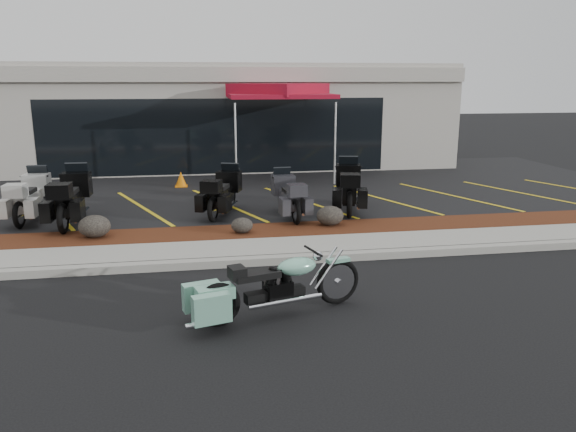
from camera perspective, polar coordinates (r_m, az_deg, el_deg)
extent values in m
plane|color=black|center=(9.91, -4.27, -6.67)|extent=(90.00, 90.00, 0.00)
cube|color=gray|center=(10.73, -4.74, -4.63)|extent=(24.00, 0.25, 0.15)
cube|color=gray|center=(11.40, -5.04, -3.53)|extent=(24.00, 1.20, 0.15)
cube|color=#38130C|center=(12.55, -5.49, -1.90)|extent=(24.00, 1.20, 0.16)
cube|color=black|center=(17.80, -6.78, 2.72)|extent=(26.00, 9.60, 0.15)
cube|color=#ACA79B|center=(23.81, -7.72, 10.14)|extent=(18.00, 8.00, 4.00)
cube|color=black|center=(19.89, -7.25, 8.02)|extent=(12.00, 0.06, 2.60)
cube|color=#ACA79B|center=(19.76, -7.44, 14.08)|extent=(18.00, 0.30, 0.50)
ellipsoid|color=black|center=(12.64, -19.07, -0.99)|extent=(0.68, 0.56, 0.48)
ellipsoid|color=black|center=(12.34, -4.69, -0.95)|extent=(0.48, 0.40, 0.34)
ellipsoid|color=black|center=(12.97, 4.29, 0.04)|extent=(0.64, 0.53, 0.45)
cone|color=orange|center=(18.01, -10.82, 3.71)|extent=(0.45, 0.45, 0.47)
cylinder|color=silver|center=(17.15, -3.01, 7.03)|extent=(0.06, 0.06, 2.59)
cylinder|color=silver|center=(18.79, 5.66, 7.57)|extent=(0.06, 0.06, 2.59)
cylinder|color=silver|center=(19.99, -7.20, 7.90)|extent=(0.06, 0.06, 2.59)
cylinder|color=silver|center=(21.42, 0.67, 8.39)|extent=(0.06, 0.06, 2.59)
cube|color=maroon|center=(19.18, -0.99, 12.15)|extent=(4.36, 4.36, 0.14)
cube|color=maroon|center=(19.17, -0.99, 12.72)|extent=(3.29, 3.29, 0.39)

